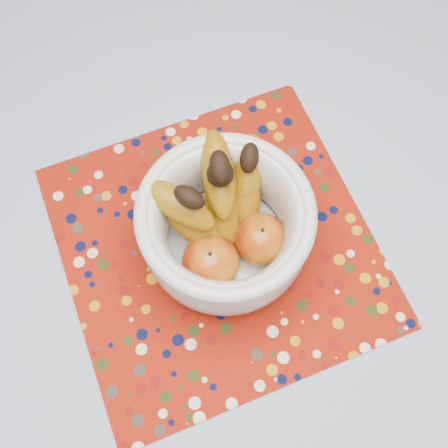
% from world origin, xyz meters
% --- Properties ---
extents(table, '(1.20, 1.20, 0.75)m').
position_xyz_m(table, '(0.00, 0.00, 0.67)').
color(table, brown).
rests_on(table, ground).
extents(tablecloth, '(1.32, 1.32, 0.01)m').
position_xyz_m(tablecloth, '(0.00, 0.00, 0.76)').
color(tablecloth, '#6481A7').
rests_on(tablecloth, table).
extents(placemat, '(0.44, 0.44, 0.00)m').
position_xyz_m(placemat, '(0.01, -0.01, 0.76)').
color(placemat, maroon).
rests_on(placemat, tablecloth).
extents(fruit_bowl, '(0.26, 0.24, 0.19)m').
position_xyz_m(fruit_bowl, '(0.02, -0.01, 0.85)').
color(fruit_bowl, silver).
rests_on(fruit_bowl, placemat).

